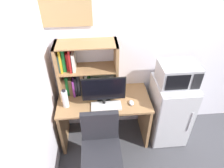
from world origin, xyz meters
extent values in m
cube|color=silver|center=(0.40, 0.02, 1.30)|extent=(6.40, 0.04, 2.60)
cube|color=#997047|center=(-0.97, -0.29, 0.71)|extent=(1.16, 0.58, 0.03)
cube|color=#997047|center=(-1.53, -0.29, 0.35)|extent=(0.04, 0.52, 0.70)
cube|color=#997047|center=(-0.41, -0.29, 0.35)|extent=(0.04, 0.52, 0.70)
cube|color=#997047|center=(-1.49, -0.15, 1.08)|extent=(0.03, 0.29, 0.70)
cube|color=#997047|center=(-0.80, -0.15, 1.08)|extent=(0.03, 0.29, 0.70)
cube|color=#997047|center=(-1.15, -0.15, 1.42)|extent=(0.72, 0.29, 0.01)
cube|color=#997047|center=(-1.15, -0.15, 1.10)|extent=(0.65, 0.29, 0.01)
cube|color=brown|center=(-1.46, -0.11, 0.85)|extent=(0.03, 0.17, 0.25)
cube|color=#197233|center=(-1.42, -0.11, 0.86)|extent=(0.04, 0.16, 0.28)
cube|color=brown|center=(-1.38, -0.11, 0.85)|extent=(0.04, 0.18, 0.25)
cube|color=purple|center=(-1.34, -0.12, 0.85)|extent=(0.02, 0.22, 0.24)
cube|color=black|center=(-1.31, -0.12, 0.87)|extent=(0.03, 0.20, 0.28)
cube|color=black|center=(-1.28, -0.12, 0.88)|extent=(0.03, 0.19, 0.31)
cube|color=brown|center=(-1.23, -0.12, 0.88)|extent=(0.04, 0.20, 0.31)
cube|color=silver|center=(-1.18, -0.11, 0.88)|extent=(0.04, 0.16, 0.30)
cube|color=#197233|center=(-1.15, -0.12, 0.86)|extent=(0.04, 0.19, 0.27)
cube|color=teal|center=(-1.46, -0.12, 1.21)|extent=(0.02, 0.22, 0.21)
cube|color=gold|center=(-1.44, -0.13, 1.25)|extent=(0.02, 0.23, 0.29)
cube|color=#197233|center=(-1.41, -0.12, 1.24)|extent=(0.03, 0.19, 0.27)
cube|color=#B21E1E|center=(-1.37, -0.11, 1.22)|extent=(0.03, 0.17, 0.22)
cube|color=#B21E1E|center=(-1.34, -0.13, 1.25)|extent=(0.02, 0.24, 0.28)
cube|color=silver|center=(-1.30, -0.13, 1.22)|extent=(0.03, 0.23, 0.23)
cylinder|color=black|center=(-0.97, -0.39, 0.74)|extent=(0.20, 0.20, 0.02)
cylinder|color=black|center=(-0.97, -0.39, 0.78)|extent=(0.04, 0.04, 0.07)
cube|color=black|center=(-0.97, -0.39, 0.96)|extent=(0.51, 0.01, 0.31)
cube|color=black|center=(-0.97, -0.39, 0.96)|extent=(0.49, 0.02, 0.28)
cube|color=silver|center=(-0.95, -0.44, 0.74)|extent=(0.36, 0.16, 0.02)
ellipsoid|color=silver|center=(-0.64, -0.42, 0.74)|extent=(0.06, 0.09, 0.04)
cylinder|color=silver|center=(-1.43, -0.38, 0.84)|extent=(0.07, 0.07, 0.23)
cylinder|color=black|center=(-1.43, -0.38, 0.97)|extent=(0.04, 0.04, 0.02)
cube|color=silver|center=(-0.08, -0.31, 0.47)|extent=(0.48, 0.52, 0.94)
cube|color=silver|center=(-0.08, -0.58, 0.47)|extent=(0.46, 0.01, 0.90)
cylinder|color=#B2B2B7|center=(0.08, -0.59, 0.52)|extent=(0.01, 0.01, 0.33)
cube|color=#ADADB2|center=(-0.08, -0.31, 1.07)|extent=(0.45, 0.34, 0.26)
cube|color=black|center=(-0.15, -0.49, 1.07)|extent=(0.27, 0.01, 0.20)
cube|color=black|center=(0.08, -0.49, 1.07)|extent=(0.11, 0.01, 0.21)
cylinder|color=black|center=(-1.04, -0.92, 0.25)|extent=(0.04, 0.04, 0.46)
cube|color=#232328|center=(-1.04, -0.92, 0.50)|extent=(0.43, 0.43, 0.07)
cube|color=#232328|center=(-1.04, -0.73, 0.73)|extent=(0.40, 0.06, 0.39)
cube|color=tan|center=(-1.41, -0.01, 1.80)|extent=(0.71, 0.02, 0.44)
camera|label=1|loc=(-1.04, -2.18, 2.37)|focal=31.57mm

